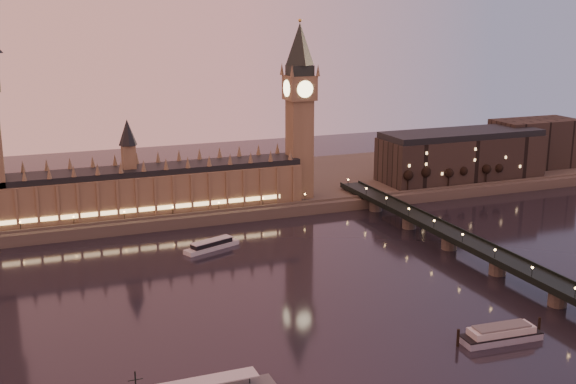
{
  "coord_description": "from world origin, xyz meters",
  "views": [
    {
      "loc": [
        -105.91,
        -266.86,
        113.79
      ],
      "look_at": [
        12.87,
        35.0,
        32.54
      ],
      "focal_mm": 45.0,
      "sensor_mm": 36.0,
      "label": 1
    }
  ],
  "objects": [
    {
      "name": "palace_of_westminster",
      "position": [
        -40.12,
        120.99,
        21.71
      ],
      "size": [
        180.0,
        26.62,
        52.0
      ],
      "color": "brown",
      "rests_on": "ground"
    },
    {
      "name": "far_embankment",
      "position": [
        30.0,
        165.0,
        3.0
      ],
      "size": [
        560.0,
        130.0,
        6.0
      ],
      "primitive_type": "cube",
      "color": "#423D35",
      "rests_on": "ground"
    },
    {
      "name": "bare_tree_0",
      "position": [
        121.68,
        109.0,
        15.02
      ],
      "size": [
        5.95,
        5.95,
        12.09
      ],
      "color": "black",
      "rests_on": "ground"
    },
    {
      "name": "ground",
      "position": [
        0.0,
        0.0,
        0.0
      ],
      "size": [
        700.0,
        700.0,
        0.0
      ],
      "primitive_type": "plane",
      "color": "black",
      "rests_on": "ground"
    },
    {
      "name": "moored_barge",
      "position": [
        50.97,
        -74.98,
        2.67
      ],
      "size": [
        34.4,
        10.22,
        6.32
      ],
      "rotation": [
        0.0,
        0.0,
        -0.06
      ],
      "color": "#8590AA",
      "rests_on": "ground"
    },
    {
      "name": "bare_tree_3",
      "position": [
        163.35,
        109.0,
        15.02
      ],
      "size": [
        5.95,
        5.95,
        12.09
      ],
      "color": "black",
      "rests_on": "ground"
    },
    {
      "name": "cruise_boat_a",
      "position": [
        -17.12,
        61.59,
        2.1
      ],
      "size": [
        30.06,
        16.99,
        4.76
      ],
      "rotation": [
        0.0,
        0.0,
        0.38
      ],
      "color": "silver",
      "rests_on": "ground"
    },
    {
      "name": "city_block",
      "position": [
        194.94,
        130.93,
        22.24
      ],
      "size": [
        155.0,
        45.0,
        34.0
      ],
      "color": "black",
      "rests_on": "ground"
    },
    {
      "name": "bare_tree_5",
      "position": [
        191.14,
        109.0,
        15.02
      ],
      "size": [
        5.95,
        5.95,
        12.09
      ],
      "color": "black",
      "rests_on": "ground"
    },
    {
      "name": "bare_tree_2",
      "position": [
        149.46,
        109.0,
        15.02
      ],
      "size": [
        5.95,
        5.95,
        12.09
      ],
      "color": "black",
      "rests_on": "ground"
    },
    {
      "name": "bare_tree_1",
      "position": [
        135.57,
        109.0,
        15.02
      ],
      "size": [
        5.95,
        5.95,
        12.09
      ],
      "color": "black",
      "rests_on": "ground"
    },
    {
      "name": "westminster_bridge",
      "position": [
        91.61,
        0.0,
        5.52
      ],
      "size": [
        13.2,
        260.0,
        15.3
      ],
      "color": "black",
      "rests_on": "ground"
    },
    {
      "name": "bare_tree_4",
      "position": [
        177.25,
        109.0,
        15.02
      ],
      "size": [
        5.95,
        5.95,
        12.09
      ],
      "color": "black",
      "rests_on": "ground"
    },
    {
      "name": "big_ben",
      "position": [
        53.99,
        120.99,
        63.95
      ],
      "size": [
        17.68,
        17.68,
        104.0
      ],
      "color": "brown",
      "rests_on": "ground"
    }
  ]
}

